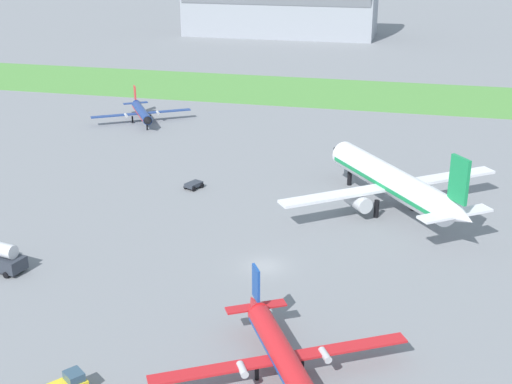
% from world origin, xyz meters
% --- Properties ---
extents(ground_plane, '(600.00, 600.00, 0.00)m').
position_xyz_m(ground_plane, '(0.00, 0.00, 0.00)').
color(ground_plane, gray).
extents(grass_taxiway_strip, '(360.00, 28.00, 0.08)m').
position_xyz_m(grass_taxiway_strip, '(0.00, 83.53, 0.04)').
color(grass_taxiway_strip, '#549342').
rests_on(grass_taxiway_strip, ground_plane).
extents(airplane_taxiing_turboprop, '(16.34, 14.26, 5.55)m').
position_xyz_m(airplane_taxiing_turboprop, '(-34.99, 51.70, 2.03)').
color(airplane_taxiing_turboprop, navy).
rests_on(airplane_taxiing_turboprop, ground_plane).
extents(airplane_midfield_jet, '(26.58, 26.91, 11.13)m').
position_xyz_m(airplane_midfield_jet, '(12.46, 18.97, 4.01)').
color(airplane_midfield_jet, white).
rests_on(airplane_midfield_jet, ground_plane).
extents(airplane_foreground_turboprop, '(19.75, 17.21, 6.57)m').
position_xyz_m(airplane_foreground_turboprop, '(5.76, -19.49, 2.40)').
color(airplane_foreground_turboprop, red).
rests_on(airplane_foreground_turboprop, ground_plane).
extents(baggage_cart_by_runway, '(2.57, 2.89, 0.90)m').
position_xyz_m(baggage_cart_by_runway, '(-14.89, 20.90, 0.57)').
color(baggage_cart_by_runway, '#2D333D').
rests_on(baggage_cart_by_runway, ground_plane).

